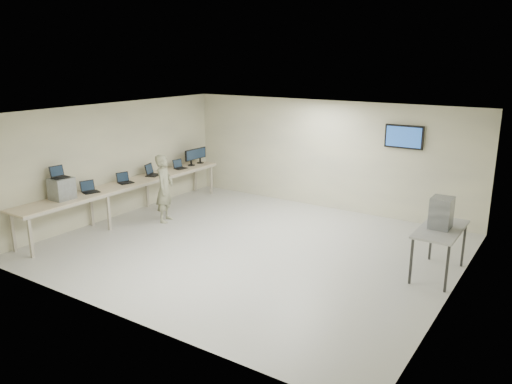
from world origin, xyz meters
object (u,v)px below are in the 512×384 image
Objects in this scene: equipment_box at (62,189)px; side_table at (441,232)px; soldier at (165,188)px; workbench at (129,185)px.

side_table is (7.25, 2.54, -0.31)m from equipment_box.
soldier is at bearing 64.89° from equipment_box.
equipment_box reaches higher than side_table.
equipment_box is 0.31× the size of side_table.
equipment_box is at bearing 133.01° from soldier.
workbench is at bearing -174.13° from side_table.
workbench is 7.23m from side_table.
soldier reaches higher than workbench.
side_table is at bearing 18.90° from equipment_box.
workbench is at bearing 87.61° from equipment_box.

